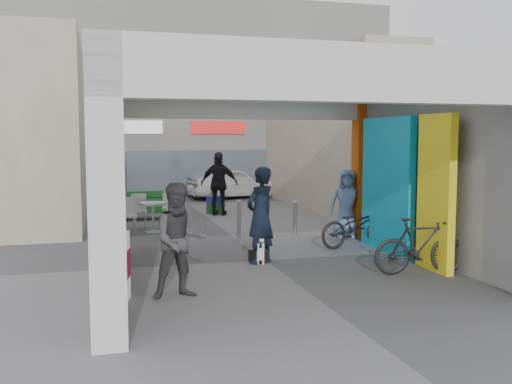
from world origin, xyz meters
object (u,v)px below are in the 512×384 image
object	(u,v)px
bicycle_front	(356,226)
white_van	(232,183)
produce_stand	(145,208)
man_elderly	(347,203)
border_collie	(259,250)
man_crates	(219,184)
man_with_dog	(260,215)
bicycle_rear	(420,246)
cafe_set	(148,218)
man_back_turned	(180,241)

from	to	relation	value
bicycle_front	white_van	xyz separation A→B (m)	(-0.32, 10.70, 0.14)
produce_stand	man_elderly	world-z (taller)	man_elderly
border_collie	man_crates	world-z (taller)	man_crates
man_with_dog	produce_stand	bearing A→B (deg)	-109.44
man_with_dog	bicycle_front	world-z (taller)	man_with_dog
bicycle_front	bicycle_rear	xyz separation A→B (m)	(0.00, -2.59, 0.03)
bicycle_rear	man_crates	bearing A→B (deg)	19.79
cafe_set	border_collie	size ratio (longest dim) A/B	2.43
man_with_dog	white_van	size ratio (longest dim) A/B	0.51
produce_stand	man_elderly	bearing A→B (deg)	-37.37
bicycle_front	bicycle_rear	size ratio (longest dim) A/B	1.09
bicycle_front	cafe_set	bearing A→B (deg)	39.23
man_with_dog	man_crates	xyz separation A→B (m)	(0.62, 6.89, 0.06)
border_collie	bicycle_front	world-z (taller)	bicycle_front
man_crates	bicycle_front	xyz separation A→B (m)	(1.84, -5.88, -0.50)
cafe_set	man_elderly	xyz separation A→B (m)	(4.52, -2.27, 0.50)
man_with_dog	bicycle_front	bearing A→B (deg)	168.74
cafe_set	border_collie	distance (m)	4.80
man_back_turned	produce_stand	bearing A→B (deg)	82.82
border_collie	bicycle_rear	xyz separation A→B (m)	(2.49, -1.57, 0.25)
produce_stand	white_van	world-z (taller)	white_van
man_crates	bicycle_front	size ratio (longest dim) A/B	1.09
cafe_set	border_collie	bearing A→B (deg)	-68.88
produce_stand	bicycle_rear	distance (m)	9.15
man_crates	bicycle_rear	world-z (taller)	man_crates
man_back_turned	bicycle_rear	distance (m)	4.27
produce_stand	man_crates	size ratio (longest dim) A/B	0.64
man_back_turned	white_van	size ratio (longest dim) A/B	0.48
border_collie	man_with_dog	distance (m)	0.67
cafe_set	produce_stand	world-z (taller)	cafe_set
white_van	man_elderly	bearing A→B (deg)	171.20
bicycle_front	produce_stand	bearing A→B (deg)	24.92
man_elderly	bicycle_rear	xyz separation A→B (m)	(-0.30, -3.77, -0.32)
cafe_set	man_elderly	size ratio (longest dim) A/B	0.92
man_back_turned	man_with_dog	bearing A→B (deg)	41.09
white_van	bicycle_rear	bearing A→B (deg)	168.85
man_elderly	bicycle_front	size ratio (longest dim) A/B	0.91
produce_stand	man_back_turned	world-z (taller)	man_back_turned
border_collie	man_crates	bearing A→B (deg)	64.12
cafe_set	man_back_turned	bearing A→B (deg)	-90.20
cafe_set	bicycle_front	size ratio (longest dim) A/B	0.84
man_elderly	bicycle_rear	bearing A→B (deg)	-75.88
man_crates	cafe_set	bearing A→B (deg)	67.51
man_back_turned	white_van	bearing A→B (deg)	67.65
border_collie	produce_stand	bearing A→B (deg)	83.31
border_collie	man_back_turned	bearing A→B (deg)	-152.73
man_back_turned	bicycle_rear	bearing A→B (deg)	-1.44
man_elderly	man_back_turned	bearing A→B (deg)	-119.03
cafe_set	man_with_dog	xyz separation A→B (m)	(1.76, -4.46, 0.60)
man_elderly	man_crates	size ratio (longest dim) A/B	0.84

